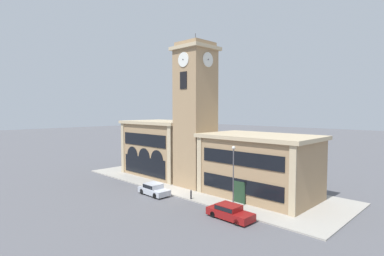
{
  "coord_description": "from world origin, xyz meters",
  "views": [
    {
      "loc": [
        28.02,
        -23.95,
        10.42
      ],
      "look_at": [
        1.51,
        3.1,
        8.15
      ],
      "focal_mm": 28.0,
      "sensor_mm": 36.0,
      "label": 1
    }
  ],
  "objects_px": {
    "bollard": "(191,195)",
    "street_lamp": "(233,169)",
    "parked_car_mid": "(230,212)",
    "parked_car_near": "(154,189)"
  },
  "relations": [
    {
      "from": "parked_car_near",
      "to": "parked_car_mid",
      "type": "distance_m",
      "value": 11.63
    },
    {
      "from": "parked_car_near",
      "to": "street_lamp",
      "type": "relative_size",
      "value": 0.65
    },
    {
      "from": "parked_car_mid",
      "to": "street_lamp",
      "type": "distance_m",
      "value": 4.28
    },
    {
      "from": "street_lamp",
      "to": "bollard",
      "type": "bearing_deg",
      "value": -177.45
    },
    {
      "from": "parked_car_near",
      "to": "street_lamp",
      "type": "xyz_separation_m",
      "value": [
        10.63,
        1.9,
        3.68
      ]
    },
    {
      "from": "parked_car_near",
      "to": "parked_car_mid",
      "type": "bearing_deg",
      "value": 1.4
    },
    {
      "from": "bollard",
      "to": "street_lamp",
      "type": "bearing_deg",
      "value": 2.55
    },
    {
      "from": "bollard",
      "to": "parked_car_near",
      "type": "bearing_deg",
      "value": -161.13
    },
    {
      "from": "bollard",
      "to": "parked_car_mid",
      "type": "bearing_deg",
      "value": -13.56
    },
    {
      "from": "parked_car_mid",
      "to": "bollard",
      "type": "xyz_separation_m",
      "value": [
        -6.82,
        1.65,
        -0.05
      ]
    }
  ]
}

